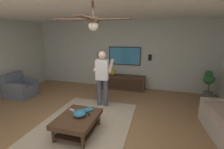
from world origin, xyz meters
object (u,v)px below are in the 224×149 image
Objects in this scene: remote_white at (72,110)px; vase_round at (113,72)px; remote_black at (89,113)px; book at (88,110)px; wall_speaker_right at (99,56)px; media_console at (123,82)px; person_standing at (103,76)px; bowl at (80,113)px; armchair at (21,88)px; tv at (125,56)px; potted_plant_tall at (208,82)px; wall_speaker_left at (150,58)px; ceiling_fan at (92,21)px; coffee_table at (78,121)px.

remote_white is 2.88m from vase_round.
remote_black is at bearing -174.73° from vase_round.
wall_speaker_right reaches higher than book.
remote_white is at bearing -11.27° from media_console.
person_standing is 1.53m from bowl.
book is (-1.09, -3.04, 0.14)m from armchair.
person_standing reaches higher than armchair.
wall_speaker_right reaches higher than remote_white.
armchair is at bearing -59.10° from tv.
potted_plant_tall is 4.10m from book.
tv is 0.97m from wall_speaker_left.
ceiling_fan reaches higher than armchair.
remote_black is (-1.22, -3.13, 0.13)m from armchair.
bowl is at bearing 61.40° from ceiling_fan.
coffee_table is at bearing -178.53° from vase_round.
media_console is 2.93m from potted_plant_tall.
book is 3.28m from wall_speaker_right.
book is at bearing -4.15° from tv.
remote_black is 0.68× the size of vase_round.
armchair reaches higher than remote_black.
armchair is 4.31m from ceiling_fan.
person_standing is at bearing 14.76° from ceiling_fan.
book is 3.39m from wall_speaker_left.
vase_round reaches higher than bowl.
book is at bearing 37.52° from ceiling_fan.
media_console is at bearing 31.45° from book.
coffee_table is at bearing 132.03° from potted_plant_tall.
potted_plant_tall is 4.44× the size of book.
person_standing reaches higher than tv.
media_console is 11.33× the size of remote_black.
ceiling_fan is (-1.70, -0.45, 1.37)m from person_standing.
ceiling_fan is at bearing 2.87° from tv.
armchair is 3.07m from person_standing.
wall_speaker_left is 1.00× the size of wall_speaker_right.
coffee_table is 4.55× the size of vase_round.
bowl is 1.27× the size of wall_speaker_left.
vase_round is at bearing 1.47° from coffee_table.
person_standing is 2.23m from ceiling_fan.
media_console is 1.48m from wall_speaker_right.
media_console is 3.90m from ceiling_fan.
person_standing is at bearing 114.52° from potted_plant_tall.
book is (0.13, 0.08, 0.01)m from remote_black.
remote_black is at bearing -178.69° from person_standing.
person_standing reaches higher than wall_speaker_left.
tv is 0.77× the size of person_standing.
remote_white is 0.68× the size of wall_speaker_left.
vase_round is (0.14, 3.32, 0.09)m from potted_plant_tall.
wall_speaker_right is at bearing 51.43° from book.
tv is 3.03m from potted_plant_tall.
bowl reaches higher than book.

